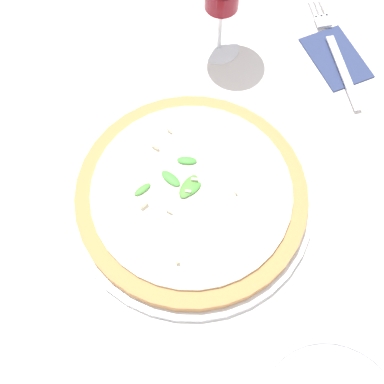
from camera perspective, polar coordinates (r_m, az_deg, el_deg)
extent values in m
plane|color=silver|center=(0.74, -0.68, -0.30)|extent=(6.00, 6.00, 0.00)
cylinder|color=white|center=(0.73, 0.00, -0.80)|extent=(0.33, 0.33, 0.01)
cylinder|color=#AD7542|center=(0.72, 0.00, -0.31)|extent=(0.31, 0.31, 0.02)
cylinder|color=silver|center=(0.71, 0.00, 0.10)|extent=(0.27, 0.27, 0.01)
ellipsoid|color=#3F8B34|center=(0.71, -2.29, 1.46)|extent=(0.03, 0.02, 0.01)
ellipsoid|color=#418732|center=(0.70, 0.14, 0.44)|extent=(0.01, 0.03, 0.01)
ellipsoid|color=#457F30|center=(0.71, -0.28, 0.64)|extent=(0.03, 0.04, 0.01)
ellipsoid|color=#3D8B33|center=(0.72, -0.55, 3.38)|extent=(0.03, 0.03, 0.01)
ellipsoid|color=#448D34|center=(0.71, -5.31, 0.28)|extent=(0.01, 0.03, 0.01)
cube|color=beige|center=(0.69, -2.47, -1.99)|extent=(0.01, 0.01, 0.00)
cube|color=beige|center=(0.70, 4.66, 0.15)|extent=(0.01, 0.00, 0.00)
cube|color=beige|center=(0.69, -5.17, -1.31)|extent=(0.00, 0.01, 0.01)
cube|color=beige|center=(0.73, -4.21, 4.80)|extent=(0.01, 0.01, 0.01)
cube|color=beige|center=(0.71, 0.28, 1.34)|extent=(0.01, 0.01, 0.01)
cube|color=beige|center=(0.74, -2.43, 6.67)|extent=(0.01, 0.00, 0.00)
cube|color=beige|center=(0.70, -0.42, 0.07)|extent=(0.01, 0.01, 0.00)
cube|color=beige|center=(0.66, -1.70, -6.97)|extent=(0.01, 0.01, 0.01)
cylinder|color=white|center=(0.88, 2.85, 15.15)|extent=(0.07, 0.07, 0.00)
cylinder|color=white|center=(0.85, 2.99, 17.06)|extent=(0.01, 0.01, 0.08)
cube|color=navy|center=(0.90, 15.12, 13.71)|extent=(0.13, 0.10, 0.01)
cube|color=silver|center=(0.88, 15.87, 12.21)|extent=(0.13, 0.07, 0.00)
cube|color=silver|center=(0.94, 13.81, 17.29)|extent=(0.03, 0.03, 0.00)
cube|color=silver|center=(0.96, 13.78, 18.66)|extent=(0.04, 0.02, 0.00)
cube|color=silver|center=(0.95, 13.25, 18.62)|extent=(0.04, 0.02, 0.00)
cube|color=silver|center=(0.95, 12.72, 18.58)|extent=(0.04, 0.02, 0.00)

